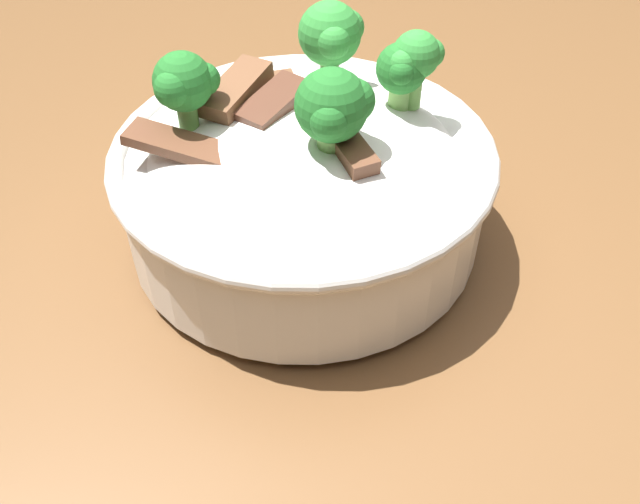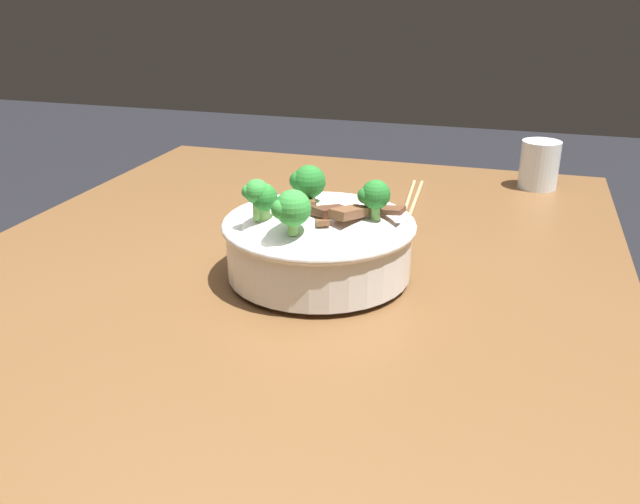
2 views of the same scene
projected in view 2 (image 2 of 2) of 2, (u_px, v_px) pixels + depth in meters
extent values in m
cube|color=brown|center=(264.00, 304.00, 0.91)|extent=(1.39, 0.97, 0.05)
cube|color=brown|center=(537.00, 371.00, 1.49)|extent=(0.09, 0.09, 0.77)
cube|color=brown|center=(209.00, 321.00, 1.71)|extent=(0.09, 0.09, 0.77)
cylinder|color=white|center=(319.00, 275.00, 0.93)|extent=(0.12, 0.12, 0.01)
cylinder|color=white|center=(319.00, 248.00, 0.91)|extent=(0.25, 0.25, 0.07)
torus|color=white|center=(319.00, 224.00, 0.90)|extent=(0.26, 0.26, 0.01)
ellipsoid|color=white|center=(319.00, 231.00, 0.90)|extent=(0.22, 0.22, 0.07)
cube|color=brown|center=(376.00, 210.00, 0.90)|extent=(0.04, 0.08, 0.02)
cube|color=brown|center=(350.00, 212.00, 0.85)|extent=(0.07, 0.04, 0.02)
cube|color=brown|center=(304.00, 200.00, 0.91)|extent=(0.07, 0.05, 0.02)
cube|color=#563323|center=(331.00, 211.00, 0.87)|extent=(0.06, 0.05, 0.02)
cube|color=brown|center=(321.00, 221.00, 0.85)|extent=(0.06, 0.04, 0.02)
cylinder|color=#6BA84C|center=(293.00, 227.00, 0.82)|extent=(0.01, 0.01, 0.02)
sphere|color=green|center=(293.00, 208.00, 0.81)|extent=(0.05, 0.05, 0.05)
sphere|color=green|center=(294.00, 203.00, 0.83)|extent=(0.02, 0.02, 0.02)
sphere|color=green|center=(281.00, 209.00, 0.81)|extent=(0.03, 0.03, 0.03)
cylinder|color=#7AB256|center=(309.00, 200.00, 0.91)|extent=(0.02, 0.02, 0.02)
sphere|color=#237028|center=(309.00, 182.00, 0.90)|extent=(0.05, 0.05, 0.05)
sphere|color=#237028|center=(312.00, 179.00, 0.92)|extent=(0.02, 0.02, 0.02)
sphere|color=#237028|center=(299.00, 181.00, 0.90)|extent=(0.03, 0.03, 0.03)
cylinder|color=#6BA84C|center=(375.00, 212.00, 0.87)|extent=(0.01, 0.01, 0.02)
sphere|color=#237028|center=(376.00, 195.00, 0.86)|extent=(0.04, 0.04, 0.04)
sphere|color=#237028|center=(380.00, 191.00, 0.87)|extent=(0.02, 0.02, 0.02)
sphere|color=#237028|center=(365.00, 196.00, 0.86)|extent=(0.02, 0.02, 0.02)
cylinder|color=#7AB256|center=(262.00, 212.00, 0.87)|extent=(0.01, 0.01, 0.02)
sphere|color=#237028|center=(262.00, 197.00, 0.86)|extent=(0.03, 0.03, 0.03)
sphere|color=#237028|center=(266.00, 192.00, 0.87)|extent=(0.02, 0.02, 0.02)
sphere|color=#237028|center=(253.00, 197.00, 0.86)|extent=(0.02, 0.02, 0.02)
cylinder|color=#6BA84C|center=(258.00, 210.00, 0.87)|extent=(0.01, 0.01, 0.03)
sphere|color=green|center=(257.00, 191.00, 0.86)|extent=(0.03, 0.03, 0.03)
sphere|color=green|center=(263.00, 191.00, 0.87)|extent=(0.02, 0.02, 0.02)
sphere|color=green|center=(249.00, 192.00, 0.86)|extent=(0.02, 0.02, 0.02)
cylinder|color=white|center=(537.00, 186.00, 1.32)|extent=(0.07, 0.07, 0.00)
cylinder|color=white|center=(539.00, 165.00, 1.30)|extent=(0.07, 0.07, 0.09)
cylinder|color=silver|center=(539.00, 169.00, 1.30)|extent=(0.06, 0.06, 0.07)
cylinder|color=tan|center=(409.00, 197.00, 1.25)|extent=(0.21, 0.02, 0.01)
cylinder|color=tan|center=(416.00, 198.00, 1.25)|extent=(0.21, 0.02, 0.01)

